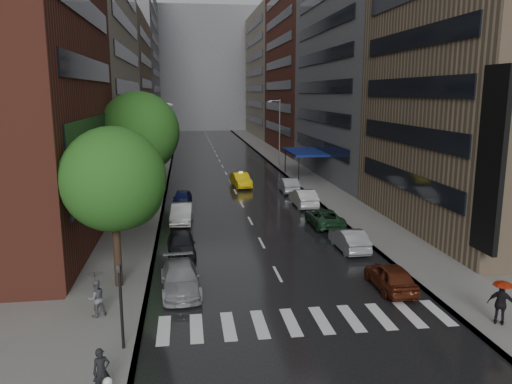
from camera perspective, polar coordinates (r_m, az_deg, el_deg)
ground at (r=24.94m, az=4.19°, el=-12.56°), size 220.00×220.00×0.00m
road at (r=73.13m, az=-4.09°, el=3.39°), size 14.00×140.00×0.01m
sidewalk_left at (r=73.07m, az=-11.16°, el=3.25°), size 4.00×140.00×0.15m
sidewalk_right at (r=74.27m, az=2.87°, el=3.58°), size 4.00×140.00×0.15m
crosswalk at (r=23.21m, az=5.76°, el=-14.46°), size 13.15×2.80×0.01m
buildings_left at (r=81.89m, az=-15.62°, el=15.08°), size 8.00×108.00×38.00m
buildings_right at (r=81.59m, az=6.34°, el=14.75°), size 8.05×109.10×36.00m
building_far at (r=140.47m, az=-6.19°, el=13.70°), size 40.00×14.00×32.00m
tree_near at (r=26.04m, az=-16.01°, el=1.40°), size 5.31×5.31×8.46m
tree_mid at (r=41.12m, az=-13.21°, el=6.71°), size 6.39×6.39×10.19m
tree_far at (r=53.98m, az=-11.94°, el=5.67°), size 4.57×4.57×7.28m
taxi at (r=53.94m, az=-1.74°, el=1.38°), size 2.11×4.77×1.52m
parked_cars_left at (r=34.72m, az=-8.52°, el=-4.45°), size 2.23×24.66×1.50m
parked_cars_right at (r=39.32m, az=7.46°, el=-2.53°), size 2.26×30.42×1.57m
ped_bag_walker at (r=18.42m, az=-17.20°, el=-19.08°), size 0.70×0.57×1.59m
ped_black_umbrella at (r=23.85m, az=-17.86°, el=-10.64°), size 1.03×0.98×2.09m
ped_red_umbrella at (r=24.47m, az=26.27°, el=-10.87°), size 1.16×1.00×2.01m
traffic_light at (r=20.45m, az=-15.20°, el=-11.69°), size 0.18×0.15×3.45m
street_lamp_left at (r=52.59m, az=-11.08°, el=5.46°), size 1.74×0.22×9.00m
street_lamp_right at (r=68.64m, az=2.64°, el=6.99°), size 1.74×0.22×9.00m
awning at (r=59.34m, az=5.61°, el=4.56°), size 4.00×8.00×3.12m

